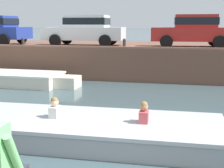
{
  "coord_description": "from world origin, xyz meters",
  "views": [
    {
      "loc": [
        1.29,
        -3.14,
        2.67
      ],
      "look_at": [
        -0.25,
        3.86,
        1.29
      ],
      "focal_mm": 50.0,
      "sensor_mm": 36.0,
      "label": 1
    }
  ],
  "objects_px": {
    "car_left_inner_white": "(86,29)",
    "boat_moored_west_cream": "(14,79)",
    "car_centre_red": "(193,29)",
    "mooring_bollard_west": "(23,41)",
    "motorboat_passing": "(80,129)",
    "mooring_bollard_mid": "(124,43)"
  },
  "relations": [
    {
      "from": "car_left_inner_white",
      "to": "boat_moored_west_cream",
      "type": "bearing_deg",
      "value": -125.97
    },
    {
      "from": "car_left_inner_white",
      "to": "car_centre_red",
      "type": "distance_m",
      "value": 5.39
    },
    {
      "from": "car_left_inner_white",
      "to": "mooring_bollard_west",
      "type": "distance_m",
      "value": 3.22
    },
    {
      "from": "motorboat_passing",
      "to": "car_left_inner_white",
      "type": "relative_size",
      "value": 1.77
    },
    {
      "from": "motorboat_passing",
      "to": "car_centre_red",
      "type": "relative_size",
      "value": 1.89
    },
    {
      "from": "car_centre_red",
      "to": "mooring_bollard_west",
      "type": "relative_size",
      "value": 8.75
    },
    {
      "from": "boat_moored_west_cream",
      "to": "car_centre_red",
      "type": "xyz_separation_m",
      "value": [
        7.74,
        3.24,
        2.14
      ]
    },
    {
      "from": "boat_moored_west_cream",
      "to": "mooring_bollard_mid",
      "type": "xyz_separation_m",
      "value": [
        4.62,
        1.99,
        1.53
      ]
    },
    {
      "from": "boat_moored_west_cream",
      "to": "mooring_bollard_mid",
      "type": "bearing_deg",
      "value": 23.26
    },
    {
      "from": "boat_moored_west_cream",
      "to": "mooring_bollard_mid",
      "type": "relative_size",
      "value": 12.63
    },
    {
      "from": "mooring_bollard_west",
      "to": "motorboat_passing",
      "type": "bearing_deg",
      "value": -54.64
    },
    {
      "from": "boat_moored_west_cream",
      "to": "mooring_bollard_west",
      "type": "relative_size",
      "value": 12.63
    },
    {
      "from": "motorboat_passing",
      "to": "car_left_inner_white",
      "type": "bearing_deg",
      "value": 106.22
    },
    {
      "from": "car_left_inner_white",
      "to": "mooring_bollard_mid",
      "type": "distance_m",
      "value": 2.66
    },
    {
      "from": "boat_moored_west_cream",
      "to": "motorboat_passing",
      "type": "distance_m",
      "value": 7.66
    },
    {
      "from": "car_left_inner_white",
      "to": "mooring_bollard_west",
      "type": "height_order",
      "value": "car_left_inner_white"
    },
    {
      "from": "boat_moored_west_cream",
      "to": "car_centre_red",
      "type": "relative_size",
      "value": 1.44
    },
    {
      "from": "mooring_bollard_west",
      "to": "mooring_bollard_mid",
      "type": "height_order",
      "value": "same"
    },
    {
      "from": "mooring_bollard_west",
      "to": "boat_moored_west_cream",
      "type": "bearing_deg",
      "value": -74.61
    },
    {
      "from": "car_centre_red",
      "to": "mooring_bollard_mid",
      "type": "distance_m",
      "value": 3.42
    },
    {
      "from": "motorboat_passing",
      "to": "car_centre_red",
      "type": "xyz_separation_m",
      "value": [
        2.75,
        9.05,
        2.16
      ]
    },
    {
      "from": "car_centre_red",
      "to": "mooring_bollard_mid",
      "type": "xyz_separation_m",
      "value": [
        -3.12,
        -1.26,
        -0.61
      ]
    }
  ]
}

